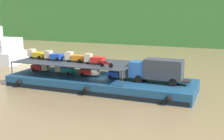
# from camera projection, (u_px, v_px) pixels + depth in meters

# --- Properties ---
(ground_plane) EXTENTS (400.00, 400.00, 0.00)m
(ground_plane) POSITION_uv_depth(u_px,v_px,m) (100.00, 88.00, 41.11)
(ground_plane) COLOR olive
(cargo_barge) EXTENTS (26.15, 8.71, 1.50)m
(cargo_barge) POSITION_uv_depth(u_px,v_px,m) (100.00, 83.00, 40.93)
(cargo_barge) COLOR navy
(cargo_barge) RESTS_ON ground
(covered_lorry) EXTENTS (7.90, 2.44, 3.10)m
(covered_lorry) POSITION_uv_depth(u_px,v_px,m) (158.00, 70.00, 37.58)
(covered_lorry) COLOR #285BA3
(covered_lorry) RESTS_ON cargo_barge
(cargo_rack) EXTENTS (16.95, 7.32, 2.00)m
(cargo_rack) POSITION_uv_depth(u_px,v_px,m) (76.00, 62.00, 41.79)
(cargo_rack) COLOR #2D333D
(cargo_rack) RESTS_ON cargo_barge
(mini_truck_lower_stern) EXTENTS (2.79, 1.29, 1.38)m
(mini_truck_lower_stern) POSITION_uv_depth(u_px,v_px,m) (41.00, 67.00, 44.71)
(mini_truck_lower_stern) COLOR red
(mini_truck_lower_stern) RESTS_ON cargo_barge
(mini_truck_lower_aft) EXTENTS (2.76, 1.23, 1.38)m
(mini_truck_lower_aft) POSITION_uv_depth(u_px,v_px,m) (64.00, 69.00, 43.05)
(mini_truck_lower_aft) COLOR teal
(mini_truck_lower_aft) RESTS_ON cargo_barge
(mini_truck_lower_mid) EXTENTS (2.77, 1.25, 1.38)m
(mini_truck_lower_mid) POSITION_uv_depth(u_px,v_px,m) (90.00, 71.00, 41.48)
(mini_truck_lower_mid) COLOR red
(mini_truck_lower_mid) RESTS_ON cargo_barge
(mini_truck_lower_fore) EXTENTS (2.76, 1.24, 1.38)m
(mini_truck_lower_fore) POSITION_uv_depth(u_px,v_px,m) (118.00, 74.00, 39.90)
(mini_truck_lower_fore) COLOR #1E47B7
(mini_truck_lower_fore) RESTS_ON cargo_barge
(mini_truck_upper_stern) EXTENTS (2.78, 1.28, 1.38)m
(mini_truck_upper_stern) POSITION_uv_depth(u_px,v_px,m) (36.00, 54.00, 44.30)
(mini_truck_upper_stern) COLOR gold
(mini_truck_upper_stern) RESTS_ON cargo_rack
(mini_truck_upper_mid) EXTENTS (2.75, 1.21, 1.38)m
(mini_truck_upper_mid) POSITION_uv_depth(u_px,v_px,m) (53.00, 56.00, 42.69)
(mini_truck_upper_mid) COLOR #1E47B7
(mini_truck_upper_mid) RESTS_ON cargo_rack
(mini_truck_upper_fore) EXTENTS (2.80, 1.30, 1.38)m
(mini_truck_upper_fore) POSITION_uv_depth(u_px,v_px,m) (75.00, 57.00, 41.48)
(mini_truck_upper_fore) COLOR orange
(mini_truck_upper_fore) RESTS_ON cargo_rack
(mini_truck_upper_bow) EXTENTS (2.76, 1.24, 1.38)m
(mini_truck_upper_bow) POSITION_uv_depth(u_px,v_px,m) (94.00, 59.00, 39.81)
(mini_truck_upper_bow) COLOR red
(mini_truck_upper_bow) RESTS_ON cargo_rack
(motorcycle_upper_port) EXTENTS (1.90, 0.55, 0.87)m
(motorcycle_upper_port) POSITION_uv_depth(u_px,v_px,m) (106.00, 64.00, 37.61)
(motorcycle_upper_port) COLOR black
(motorcycle_upper_port) RESTS_ON cargo_rack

